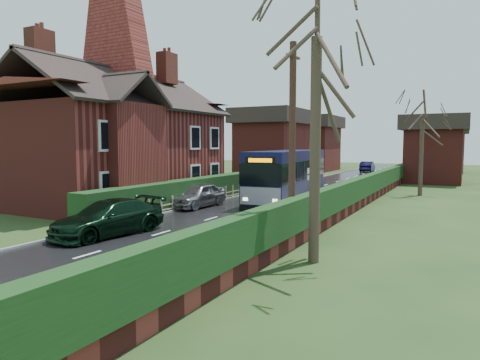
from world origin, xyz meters
The scene contains 18 objects.
ground centered at (0.00, 0.00, 0.00)m, with size 140.00×140.00×0.00m, color #364F22.
road centered at (0.00, 10.00, 0.01)m, with size 6.00×100.00×0.02m, color black.
pavement centered at (4.25, 10.00, 0.07)m, with size 2.50×100.00×0.14m, color slate.
kerb_right centered at (3.05, 10.00, 0.07)m, with size 0.12×100.00×0.14m, color gray.
kerb_left centered at (-3.05, 10.00, 0.05)m, with size 0.12×100.00×0.10m, color gray.
front_hedge centered at (-3.90, 5.00, 0.80)m, with size 1.20×16.00×1.60m, color black.
picket_fence centered at (-3.15, 5.00, 0.45)m, with size 0.10×16.00×0.90m, color gray, non-canonical shape.
right_wall_hedge centered at (5.80, 10.00, 1.02)m, with size 0.60×50.00×1.80m.
brick_house centered at (-8.73, 4.78, 4.38)m, with size 9.30×14.60×10.30m.
bus centered at (0.80, 10.47, 1.66)m, with size 3.51×11.18×3.34m.
car_silver centered at (-2.80, 5.06, 0.73)m, with size 1.71×4.26×1.45m, color #A9A9AE.
car_green centered at (-1.72, -3.28, 0.73)m, with size 2.05×5.05×1.47m, color black.
car_distant centered at (-0.34, 42.06, 0.72)m, with size 1.52×4.35×1.43m, color black.
bus_stop_sign centered at (4.00, 5.52, 1.68)m, with size 0.16×0.38×2.55m.
telegraph_pole centered at (5.46, -0.91, 3.84)m, with size 0.26×0.98×7.59m.
tree_right_near centered at (7.10, -3.18, 7.57)m, with size 4.69×4.69×10.13m.
tree_right_far centered at (8.40, 17.50, 6.05)m, with size 4.19×4.19×8.09m.
tree_house_side centered at (-11.14, 16.43, 6.95)m, with size 4.10×4.10×9.31m.
Camera 1 is at (11.33, -16.21, 3.81)m, focal length 32.00 mm.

